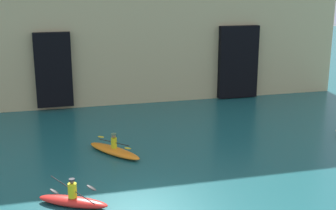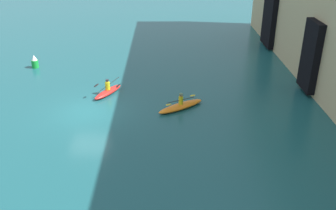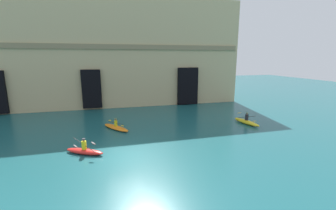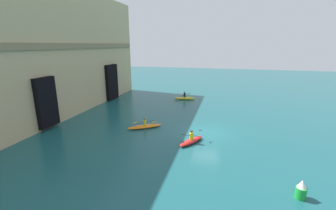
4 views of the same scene
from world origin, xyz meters
name	(u,v)px [view 1 (image 1 of 4)]	position (x,y,z in m)	size (l,w,h in m)	color
ground_plane	(148,209)	(0.00, 0.00, 0.00)	(120.00, 120.00, 0.00)	#195156
kayak_orange	(114,150)	(-0.39, 6.02, 0.20)	(2.56, 3.23, 1.06)	orange
kayak_red	(73,200)	(-2.70, 1.01, 0.23)	(2.77, 1.98, 1.11)	red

